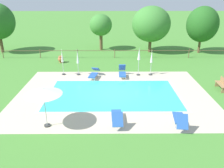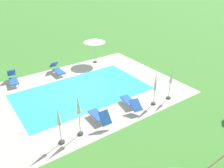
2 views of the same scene
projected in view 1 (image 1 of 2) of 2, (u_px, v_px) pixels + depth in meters
name	position (u px, v px, depth m)	size (l,w,h in m)	color
ground_plane	(113.00, 94.00, 16.64)	(160.00, 160.00, 0.00)	#478433
pool_deck_paving	(113.00, 94.00, 16.64)	(14.12, 10.08, 0.01)	beige
swimming_pool_water	(113.00, 94.00, 16.64)	(9.39, 5.35, 0.01)	#38C6D1
pool_coping_rim	(113.00, 94.00, 16.63)	(9.87, 5.83, 0.01)	beige
sun_lounger_north_near_steps	(94.00, 73.00, 19.77)	(0.95, 2.11, 0.79)	#2856A8
sun_lounger_north_mid	(117.00, 117.00, 12.87)	(0.65, 1.95, 0.92)	#2856A8
sun_lounger_north_far	(122.00, 72.00, 19.95)	(0.64, 1.85, 1.00)	#2856A8
sun_lounger_north_end	(180.00, 119.00, 12.60)	(0.83, 1.93, 0.98)	#2856A8
patio_umbrella_open_foreground	(43.00, 92.00, 11.87)	(2.01, 2.01, 2.34)	#383838
patio_umbrella_closed_row_west	(62.00, 59.00, 20.01)	(0.32, 0.32, 2.35)	#383838
patio_umbrella_closed_row_mid_west	(151.00, 60.00, 19.93)	(0.32, 0.32, 2.28)	#383838
patio_umbrella_closed_row_centre	(78.00, 59.00, 19.95)	(0.32, 0.32, 2.36)	#383838
patio_umbrella_closed_row_east	(139.00, 57.00, 19.79)	(0.32, 0.32, 2.51)	#383838
wooden_bench_lawn_side	(222.00, 84.00, 17.23)	(0.54, 1.53, 0.87)	#937047
terracotta_urn_near_fence	(61.00, 59.00, 23.94)	(0.59, 0.59, 0.71)	#B7663D
perimeter_fence	(115.00, 52.00, 25.55)	(25.48, 0.08, 1.05)	brown
tree_far_west	(151.00, 24.00, 27.13)	(4.61, 4.61, 5.54)	brown
tree_centre	(101.00, 25.00, 28.34)	(2.81, 2.81, 4.51)	brown
tree_east_mid	(202.00, 24.00, 26.76)	(3.73, 3.73, 5.53)	brown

